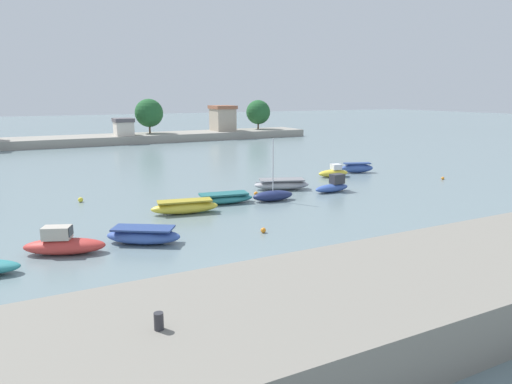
{
  "coord_description": "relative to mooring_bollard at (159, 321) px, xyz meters",
  "views": [
    {
      "loc": [
        -9.58,
        -18.99,
        9.22
      ],
      "look_at": [
        8.1,
        15.46,
        0.87
      ],
      "focal_mm": 31.96,
      "sensor_mm": 36.0,
      "label": 1
    }
  ],
  "objects": [
    {
      "name": "mooring_buoy_2",
      "position": [
        37.59,
        21.81,
        -2.34
      ],
      "size": [
        0.33,
        0.33,
        0.33
      ],
      "primitive_type": "sphere",
      "color": "orange",
      "rests_on": "ground"
    },
    {
      "name": "mooring_buoy_3",
      "position": [
        0.87,
        28.72,
        -2.29
      ],
      "size": [
        0.42,
        0.42,
        0.42
      ],
      "primitive_type": "sphere",
      "color": "yellow",
      "rests_on": "ground"
    },
    {
      "name": "moored_boat_3",
      "position": [
        7.74,
        20.9,
        -1.98
      ],
      "size": [
        5.46,
        2.42,
        1.07
      ],
      "rotation": [
        0.0,
        0.0,
        -0.18
      ],
      "color": "yellow",
      "rests_on": "ground"
    },
    {
      "name": "moored_boat_8",
      "position": [
        27.96,
        28.71,
        -1.98
      ],
      "size": [
        3.77,
        1.89,
        1.45
      ],
      "rotation": [
        0.0,
        0.0,
        -0.14
      ],
      "color": "yellow",
      "rests_on": "ground"
    },
    {
      "name": "moored_boat_7",
      "position": [
        23.04,
        22.2,
        -1.92
      ],
      "size": [
        3.92,
        1.45,
        1.69
      ],
      "rotation": [
        0.0,
        0.0,
        0.06
      ],
      "color": "#3856A8",
      "rests_on": "ground"
    },
    {
      "name": "moored_boat_1",
      "position": [
        -1.58,
        15.25,
        -1.92
      ],
      "size": [
        4.95,
        3.2,
        1.68
      ],
      "rotation": [
        0.0,
        0.0,
        -0.38
      ],
      "color": "#C63833",
      "rests_on": "ground"
    },
    {
      "name": "moored_boat_6",
      "position": [
        19.19,
        25.42,
        -2.0
      ],
      "size": [
        5.81,
        3.86,
        1.04
      ],
      "rotation": [
        0.0,
        0.0,
        -0.36
      ],
      "color": "#9E9EA3",
      "rests_on": "ground"
    },
    {
      "name": "moored_boat_9",
      "position": [
        32.15,
        29.74,
        -1.93
      ],
      "size": [
        4.1,
        2.37,
        1.19
      ],
      "rotation": [
        0.0,
        0.0,
        -0.34
      ],
      "color": "#3856A8",
      "rests_on": "ground"
    },
    {
      "name": "ground_plane",
      "position": [
        6.43,
        6.41,
        -2.5
      ],
      "size": [
        400.0,
        400.0,
        0.0
      ],
      "primitive_type": "plane",
      "color": "slate"
    },
    {
      "name": "mooring_bollard",
      "position": [
        0.0,
        0.0,
        0.0
      ],
      "size": [
        0.29,
        0.29,
        0.54
      ],
      "primitive_type": "cylinder",
      "color": "#2D2D33",
      "rests_on": "seawall_embankment"
    },
    {
      "name": "distant_shoreline",
      "position": [
        5.44,
        77.76,
        0.12
      ],
      "size": [
        92.33,
        9.15,
        8.31
      ],
      "color": "gray",
      "rests_on": "ground"
    },
    {
      "name": "moored_boat_2",
      "position": [
        3.07,
        15.06,
        -2.0
      ],
      "size": [
        4.93,
        3.99,
        1.04
      ],
      "rotation": [
        0.0,
        0.0,
        -0.56
      ],
      "color": "#3856A8",
      "rests_on": "ground"
    },
    {
      "name": "mooring_buoy_1",
      "position": [
        15.63,
        24.02,
        -2.31
      ],
      "size": [
        0.39,
        0.39,
        0.39
      ],
      "primitive_type": "sphere",
      "color": "orange",
      "rests_on": "ground"
    },
    {
      "name": "moored_boat_5",
      "position": [
        16.02,
        21.51,
        -2.01
      ],
      "size": [
        3.85,
        1.65,
        5.5
      ],
      "rotation": [
        0.0,
        0.0,
        -0.09
      ],
      "color": "navy",
      "rests_on": "ground"
    },
    {
      "name": "mooring_buoy_0",
      "position": [
        10.81,
        13.54,
        -2.32
      ],
      "size": [
        0.36,
        0.36,
        0.36
      ],
      "primitive_type": "sphere",
      "color": "orange",
      "rests_on": "ground"
    },
    {
      "name": "seawall_embankment",
      "position": [
        6.43,
        0.13,
        -1.39
      ],
      "size": [
        73.34,
        7.85,
        2.23
      ],
      "primitive_type": "cube",
      "color": "gray",
      "rests_on": "ground"
    },
    {
      "name": "moored_boat_4",
      "position": [
        11.8,
        22.63,
        -2.07
      ],
      "size": [
        5.35,
        2.54,
        0.89
      ],
      "rotation": [
        0.0,
        0.0,
        -0.15
      ],
      "color": "teal",
      "rests_on": "ground"
    }
  ]
}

